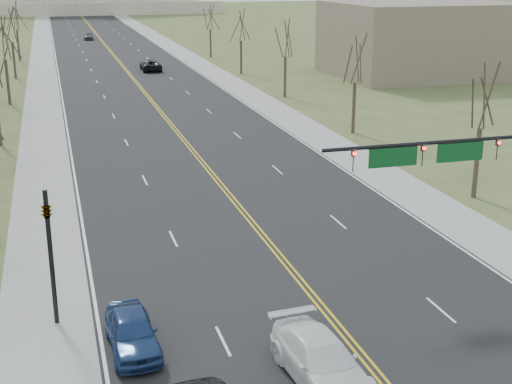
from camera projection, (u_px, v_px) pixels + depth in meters
road at (115, 56)px, 122.08m from camera, size 20.00×380.00×0.01m
cross_road at (377, 374)px, 26.79m from camera, size 120.00×14.00×0.01m
sidewalk_left at (42, 59)px, 118.91m from camera, size 4.00×380.00×0.03m
sidewalk_right at (184, 54)px, 125.25m from camera, size 4.00×380.00×0.03m
center_line at (115, 56)px, 122.08m from camera, size 0.42×380.00×0.01m
edge_line_left at (56, 58)px, 119.49m from camera, size 0.15×380.00×0.01m
edge_line_right at (172, 55)px, 124.67m from camera, size 0.15×380.00×0.01m
signal_mast at (458, 162)px, 33.89m from camera, size 12.12×0.44×7.20m
signal_left at (50, 243)px, 29.51m from camera, size 0.32×0.36×6.00m
tree_r_0 at (483, 100)px, 45.40m from camera, size 3.74×3.74×8.50m
tree_r_1 at (356, 62)px, 63.73m from camera, size 3.74×3.74×8.50m
tree_r_2 at (285, 40)px, 82.05m from camera, size 3.74×3.74×8.50m
tree_l_2 at (3, 41)px, 77.42m from camera, size 3.96×3.96×9.00m
tree_r_3 at (241, 27)px, 100.38m from camera, size 3.74×3.74×8.50m
tree_l_3 at (11, 27)px, 95.74m from camera, size 3.96×3.96×9.00m
tree_r_4 at (210, 18)px, 118.70m from camera, size 3.74×3.74×8.50m
tree_l_4 at (16, 17)px, 114.07m from camera, size 3.96×3.96×9.00m
bldg_right_mass at (424, 39)px, 99.98m from camera, size 25.00×20.00×10.00m
car_sb_inner_second at (321, 361)px, 26.11m from camera, size 2.79×5.91×1.67m
car_sb_outer_second at (132, 332)px, 28.26m from camera, size 2.03×4.68×1.57m
car_far_nb at (151, 65)px, 104.98m from camera, size 2.75×5.92×1.64m
car_far_sb at (89, 36)px, 149.84m from camera, size 2.20×4.78×1.59m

